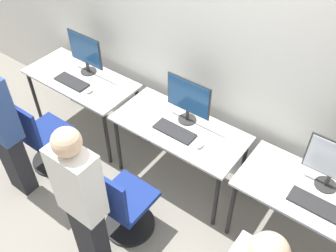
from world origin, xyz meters
name	(u,v)px	position (x,y,z in m)	size (l,w,h in m)	color
ground_plane	(161,197)	(0.00, 0.00, 0.00)	(20.00, 20.00, 0.00)	gray
wall_back	(209,47)	(0.00, 0.73, 1.40)	(12.00, 0.05, 2.80)	silver
desk_left	(81,84)	(-1.33, 0.30, 0.67)	(1.28, 0.61, 0.75)	silver
monitor_left	(85,52)	(-1.33, 0.44, 1.01)	(0.46, 0.18, 0.46)	#2D2D2D
keyboard_left	(72,82)	(-1.33, 0.19, 0.76)	(0.40, 0.16, 0.02)	#262628
mouse_left	(89,91)	(-1.06, 0.18, 0.77)	(0.06, 0.09, 0.03)	silver
office_chair_left	(44,140)	(-1.26, -0.36, 0.37)	(0.48, 0.48, 0.90)	black
person_left	(0,125)	(-1.24, -0.73, 0.87)	(0.36, 0.21, 1.60)	#232328
desk_center	(179,134)	(0.00, 0.30, 0.67)	(1.28, 0.61, 0.75)	silver
monitor_center	(188,99)	(0.00, 0.43, 1.01)	(0.46, 0.18, 0.46)	#2D2D2D
keyboard_center	(175,131)	(0.00, 0.22, 0.76)	(0.40, 0.16, 0.02)	#262628
mouse_center	(200,145)	(0.29, 0.20, 0.77)	(0.06, 0.09, 0.03)	silver
office_chair_center	(123,206)	(-0.04, -0.49, 0.37)	(0.48, 0.48, 0.90)	black
person_center	(82,200)	(-0.08, -0.86, 0.84)	(0.36, 0.20, 1.56)	#232328
desk_right	(316,203)	(1.33, 0.30, 0.67)	(1.28, 0.61, 0.75)	silver
monitor_right	(335,164)	(1.33, 0.44, 1.01)	(0.46, 0.18, 0.46)	#2D2D2D
keyboard_right	(315,205)	(1.33, 0.20, 0.76)	(0.40, 0.16, 0.02)	#262628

